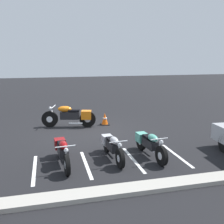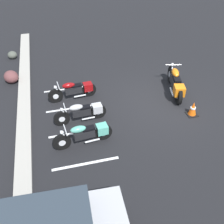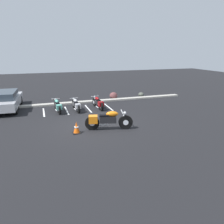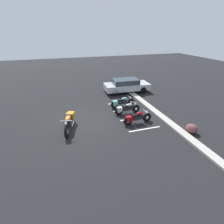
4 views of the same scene
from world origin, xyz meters
name	(u,v)px [view 1 (image 1 of 4)]	position (x,y,z in m)	size (l,w,h in m)	color
ground	(85,131)	(0.00, 0.00, 0.00)	(60.00, 60.00, 0.00)	black
motorcycle_orange_featured	(71,116)	(0.49, -0.90, 0.52)	(2.43, 0.95, 0.97)	black
parked_bike_0	(149,143)	(-1.61, 3.30, 0.42)	(0.57, 2.01, 0.79)	black
parked_bike_1	(112,146)	(-0.40, 3.20, 0.41)	(0.55, 1.96, 0.77)	black
parked_bike_2	(62,151)	(1.16, 3.27, 0.42)	(0.56, 2.00, 0.79)	black
concrete_curb	(118,191)	(0.00, 5.35, 0.06)	(18.00, 0.50, 0.12)	#A8A399
traffic_cone	(105,119)	(-1.08, -0.91, 0.27)	(0.40, 0.40, 0.57)	black
stall_line_0	(177,155)	(-2.52, 3.48, 0.00)	(0.10, 2.10, 0.00)	white
stall_line_1	(133,160)	(-1.02, 3.48, 0.00)	(0.10, 2.10, 0.00)	white
stall_line_2	(86,164)	(0.48, 3.48, 0.00)	(0.10, 2.10, 0.00)	white
stall_line_3	(34,169)	(1.98, 3.48, 0.00)	(0.10, 2.10, 0.00)	white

